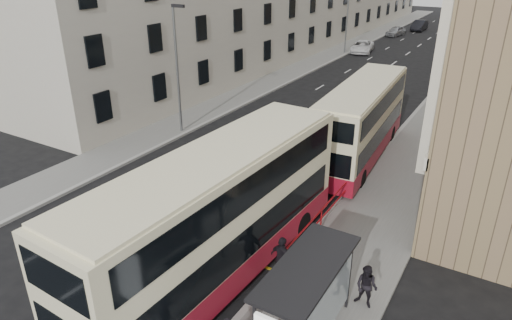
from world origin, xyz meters
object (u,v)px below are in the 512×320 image
Objects in this scene: pedestrian_far at (282,259)px; car_silver at (396,31)px; car_dark at (419,25)px; street_lamp_near at (177,63)px; double_decker_rear at (361,122)px; pedestrian_mid at (366,287)px; car_red at (466,31)px; street_lamp_far at (348,13)px; white_van at (362,47)px; bus_shelter at (306,295)px; double_decker_front at (218,217)px.

car_silver is at bearing -62.52° from pedestrian_far.
pedestrian_far is 0.38× the size of car_dark.
pedestrian_far is 0.45× the size of car_silver.
car_silver is at bearing 87.87° from street_lamp_near.
pedestrian_mid is (4.34, -11.77, -1.31)m from double_decker_rear.
car_red is at bearing 45.55° from car_silver.
car_silver is 10.28m from car_red.
street_lamp_near reaches higher than car_silver.
street_lamp_far is at bearing -98.26° from car_dark.
white_van is (-11.26, 41.82, -0.36)m from pedestrian_far.
bus_shelter is 0.34× the size of double_decker_front.
street_lamp_far is 42.87m from pedestrian_mid.
double_decker_front reaches higher than car_silver.
street_lamp_far reaches higher than pedestrian_mid.
double_decker_rear is 44.62m from car_silver.
car_dark is (-7.07, 63.02, -1.74)m from double_decker_front.
pedestrian_far is 62.94m from car_dark.
bus_shelter is 1.07× the size of car_silver.
street_lamp_near is 1.71× the size of car_dark.
car_red is (10.16, 51.42, -3.99)m from street_lamp_near.
car_dark is at bearing -65.29° from pedestrian_far.
pedestrian_mid is at bearing -73.40° from double_decker_rear.
car_red is at bearing 100.70° from pedestrian_mid.
white_van is at bearing 51.79° from street_lamp_far.
street_lamp_near is 15.21m from double_decker_front.
car_dark reaches higher than car_red.
street_lamp_near is 45.79m from car_silver.
street_lamp_far is at bearing 109.12° from bus_shelter.
white_van is (1.44, 1.83, -3.95)m from street_lamp_far.
bus_shelter is at bearing -66.40° from car_silver.
white_van is at bearing -58.66° from pedestrian_far.
bus_shelter reaches higher than car_silver.
double_decker_front is at bearing -88.22° from white_van.
pedestrian_mid is 61.39m from car_red.
pedestrian_mid is at bearing -64.83° from car_silver.
street_lamp_far is at bearing 107.02° from double_decker_front.
car_silver is (-11.00, 55.57, -0.37)m from pedestrian_far.
double_decker_front reaches higher than white_van.
double_decker_front is 43.58m from white_van.
car_dark is 6.75m from car_red.
double_decker_rear reaches higher than car_red.
double_decker_rear reaches higher than car_dark.
car_dark is (-9.23, 62.25, -0.27)m from pedestrian_far.
pedestrian_mid is at bearing -68.44° from street_lamp_far.
white_van is (-14.25, 41.55, -0.24)m from pedestrian_mid.
car_dark reaches higher than white_van.
pedestrian_mid reaches higher than car_dark.
double_decker_front reaches higher than pedestrian_mid.
car_dark is at bearing 99.84° from bus_shelter.
pedestrian_mid is at bearing 106.24° from car_red.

